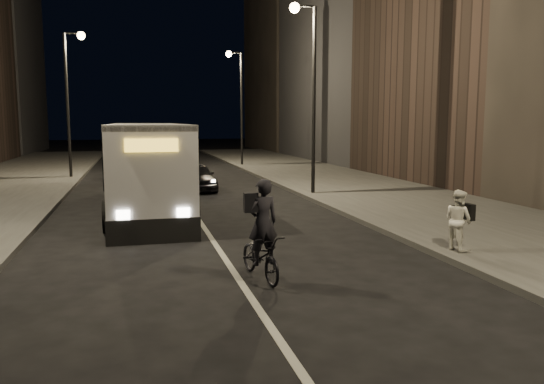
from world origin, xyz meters
TOP-DOWN VIEW (x-y plane):
  - ground at (0.00, 0.00)m, footprint 180.00×180.00m
  - sidewalk_right at (8.50, 14.00)m, footprint 7.00×70.00m
  - building_row_right at (16.00, 27.50)m, footprint 8.00×61.00m
  - streetlight_right_mid at (5.33, 12.00)m, footprint 1.20×0.44m
  - streetlight_right_far at (5.33, 28.00)m, footprint 1.20×0.44m
  - streetlight_left_far at (-5.33, 22.00)m, footprint 1.20×0.44m
  - city_bus at (-1.60, 10.23)m, footprint 2.83×11.97m
  - cyclist_on_bicycle at (0.46, 0.39)m, footprint 0.95×1.95m
  - pedestrian_woman at (5.60, 1.07)m, footprint 0.69×0.82m
  - car_near at (0.80, 15.36)m, footprint 1.81×4.01m
  - car_mid at (-2.38, 21.24)m, footprint 2.01×4.60m
  - car_far at (0.80, 29.22)m, footprint 2.52×5.00m

SIDE VIEW (x-z plane):
  - ground at x=0.00m, z-range 0.00..0.00m
  - sidewalk_right at x=8.50m, z-range 0.00..0.16m
  - car_near at x=0.80m, z-range 0.00..1.33m
  - car_far at x=0.80m, z-range 0.00..1.39m
  - cyclist_on_bicycle at x=0.46m, z-range -0.36..1.80m
  - car_mid at x=-2.38m, z-range 0.00..1.47m
  - pedestrian_woman at x=5.60m, z-range 0.16..1.66m
  - city_bus at x=-1.60m, z-range 0.14..3.36m
  - streetlight_right_mid at x=5.33m, z-range 1.30..9.42m
  - streetlight_right_far at x=5.33m, z-range 1.30..9.42m
  - streetlight_left_far at x=-5.33m, z-range 1.30..9.42m
  - building_row_right at x=16.00m, z-range 0.00..21.00m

